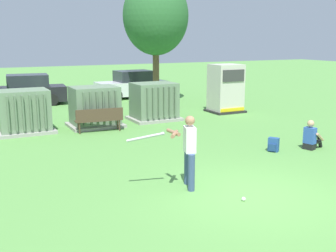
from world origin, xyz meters
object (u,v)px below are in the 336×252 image
at_px(transformer_mid_east, 154,102).
at_px(generator_enclosure, 226,89).
at_px(backpack, 273,145).
at_px(park_bench, 99,118).
at_px(batter, 187,148).
at_px(sports_ball, 244,199).
at_px(transformer_west, 24,112).
at_px(parked_car_leftmost, 26,91).
at_px(seated_spectator, 311,137).
at_px(transformer_mid_west, 95,107).
at_px(parked_car_left_of_center, 132,85).

bearing_deg(transformer_mid_east, generator_enclosure, 3.92).
xyz_separation_m(generator_enclosure, backpack, (-2.77, -6.72, -0.92)).
relative_size(park_bench, batter, 1.05).
distance_m(park_bench, sports_ball, 8.11).
xyz_separation_m(transformer_west, batter, (2.57, -7.97, 0.19)).
relative_size(transformer_mid_east, parked_car_leftmost, 0.48).
xyz_separation_m(generator_enclosure, seated_spectator, (-1.47, -7.02, -0.76)).
bearing_deg(transformer_mid_west, generator_enclosure, 4.06).
height_order(generator_enclosure, parked_car_left_of_center, generator_enclosure).
xyz_separation_m(backpack, parked_car_leftmost, (-5.51, 13.43, 0.54)).
height_order(parked_car_leftmost, parked_car_left_of_center, same).
xyz_separation_m(transformer_west, seated_spectator, (7.89, -6.66, -0.41)).
height_order(transformer_west, batter, batter).
xyz_separation_m(transformer_west, park_bench, (2.54, -1.22, -0.25)).
bearing_deg(transformer_west, parked_car_left_of_center, 44.56).
bearing_deg(park_bench, transformer_mid_west, 81.47).
height_order(batter, backpack, batter).
distance_m(park_bench, backpack, 6.56).
height_order(generator_enclosure, park_bench, generator_enclosure).
relative_size(generator_enclosure, park_bench, 1.26).
xyz_separation_m(seated_spectator, backpack, (-1.30, 0.29, -0.16)).
bearing_deg(transformer_mid_west, backpack, -58.16).
height_order(sports_ball, seated_spectator, seated_spectator).
bearing_deg(transformer_west, seated_spectator, -40.17).
xyz_separation_m(park_bench, parked_car_left_of_center, (4.67, 8.32, 0.22)).
relative_size(seated_spectator, parked_car_left_of_center, 0.23).
bearing_deg(parked_car_left_of_center, transformer_mid_east, -104.25).
bearing_deg(park_bench, parked_car_leftmost, 100.03).
relative_size(transformer_mid_west, batter, 1.21).
xyz_separation_m(transformer_west, parked_car_left_of_center, (7.22, 7.11, -0.04)).
relative_size(transformer_west, generator_enclosure, 0.91).
distance_m(transformer_west, generator_enclosure, 9.37).
distance_m(batter, backpack, 4.39).
distance_m(transformer_mid_west, batter, 7.86).
bearing_deg(transformer_mid_west, transformer_mid_east, 4.27).
bearing_deg(transformer_west, batter, -72.12).
distance_m(backpack, parked_car_left_of_center, 13.50).
bearing_deg(backpack, sports_ball, -138.77).
relative_size(batter, sports_ball, 19.33).
relative_size(sports_ball, backpack, 0.20).
xyz_separation_m(backpack, parked_car_left_of_center, (0.63, 13.48, 0.54)).
bearing_deg(seated_spectator, transformer_mid_east, 110.01).
height_order(transformer_west, backpack, transformer_west).
xyz_separation_m(batter, seated_spectator, (5.32, 1.31, -0.60)).
relative_size(transformer_west, park_bench, 1.15).
height_order(transformer_mid_east, generator_enclosure, generator_enclosure).
height_order(transformer_mid_east, parked_car_left_of_center, same).
distance_m(transformer_mid_west, parked_car_leftmost, 7.36).
xyz_separation_m(seated_spectator, parked_car_leftmost, (-6.81, 13.73, 0.38)).
relative_size(transformer_mid_east, seated_spectator, 2.18).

